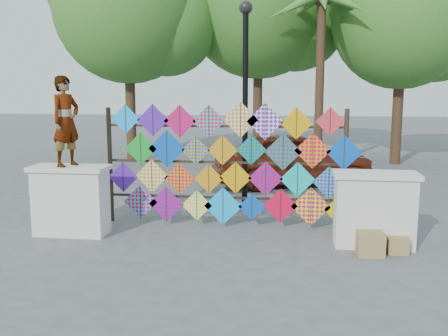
% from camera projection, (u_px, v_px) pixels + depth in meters
% --- Properties ---
extents(ground, '(80.00, 80.00, 0.00)m').
position_uv_depth(ground, '(218.00, 236.00, 9.09)').
color(ground, slate).
rests_on(ground, ground).
extents(parapet_left, '(1.40, 0.65, 1.28)m').
position_uv_depth(parapet_left, '(71.00, 200.00, 9.13)').
color(parapet_left, silver).
rests_on(parapet_left, ground).
extents(parapet_right, '(1.40, 0.65, 1.28)m').
position_uv_depth(parapet_right, '(374.00, 209.00, 8.44)').
color(parapet_right, silver).
rests_on(parapet_right, ground).
extents(kite_rack, '(4.99, 0.24, 2.42)m').
position_uv_depth(kite_rack, '(229.00, 165.00, 9.59)').
color(kite_rack, black).
rests_on(kite_rack, ground).
extents(tree_west, '(5.85, 5.20, 8.01)m').
position_uv_depth(tree_west, '(131.00, 10.00, 17.63)').
color(tree_west, '#452C1D').
rests_on(tree_west, ground).
extents(tree_mid, '(6.30, 5.60, 8.61)m').
position_uv_depth(tree_mid, '(261.00, 5.00, 18.95)').
color(tree_mid, '#452C1D').
rests_on(tree_mid, ground).
extents(tree_east, '(5.40, 4.80, 7.42)m').
position_uv_depth(tree_east, '(405.00, 19.00, 16.97)').
color(tree_east, '#452C1D').
rests_on(tree_east, ground).
extents(palm_tree, '(3.62, 3.62, 5.83)m').
position_uv_depth(palm_tree, '(322.00, 15.00, 15.85)').
color(palm_tree, '#452C1D').
rests_on(palm_tree, ground).
extents(vendor_woman, '(0.59, 0.69, 1.62)m').
position_uv_depth(vendor_woman, '(66.00, 121.00, 8.90)').
color(vendor_woman, '#99999E').
rests_on(vendor_woman, parapet_left).
extents(sedan, '(4.71, 2.94, 1.49)m').
position_uv_depth(sedan, '(293.00, 158.00, 13.80)').
color(sedan, '#591F0F').
rests_on(sedan, ground).
extents(lamppost, '(0.28, 0.28, 4.46)m').
position_uv_depth(lamppost, '(245.00, 87.00, 10.58)').
color(lamppost, black).
rests_on(lamppost, ground).
extents(cardboard_box_near, '(0.42, 0.38, 0.38)m').
position_uv_depth(cardboard_box_near, '(370.00, 244.00, 8.06)').
color(cardboard_box_near, olive).
rests_on(cardboard_box_near, ground).
extents(cardboard_box_far, '(0.33, 0.31, 0.28)m').
position_uv_depth(cardboard_box_far, '(397.00, 244.00, 8.17)').
color(cardboard_box_far, olive).
rests_on(cardboard_box_far, ground).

